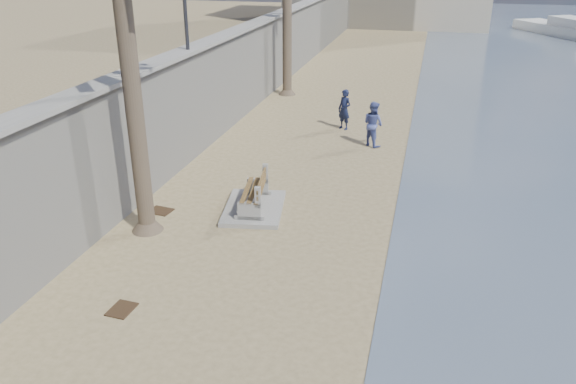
{
  "coord_description": "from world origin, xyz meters",
  "views": [
    {
      "loc": [
        2.55,
        -5.06,
        6.63
      ],
      "look_at": [
        -0.5,
        7.0,
        1.2
      ],
      "focal_mm": 35.0,
      "sensor_mm": 36.0,
      "label": 1
    }
  ],
  "objects_px": {
    "person_b": "(373,121)",
    "yacht_far": "(563,31)",
    "bench_far": "(254,196)",
    "person_a": "(345,107)"
  },
  "relations": [
    {
      "from": "bench_far",
      "to": "yacht_far",
      "type": "height_order",
      "value": "yacht_far"
    },
    {
      "from": "yacht_far",
      "to": "bench_far",
      "type": "bearing_deg",
      "value": 130.03
    },
    {
      "from": "person_a",
      "to": "person_b",
      "type": "relative_size",
      "value": 1.0
    },
    {
      "from": "bench_far",
      "to": "person_a",
      "type": "xyz_separation_m",
      "value": [
        1.21,
        8.08,
        0.49
      ]
    },
    {
      "from": "person_a",
      "to": "person_b",
      "type": "bearing_deg",
      "value": -20.21
    },
    {
      "from": "person_b",
      "to": "bench_far",
      "type": "bearing_deg",
      "value": 106.47
    },
    {
      "from": "bench_far",
      "to": "person_b",
      "type": "bearing_deg",
      "value": 68.22
    },
    {
      "from": "bench_far",
      "to": "person_b",
      "type": "height_order",
      "value": "person_b"
    },
    {
      "from": "person_b",
      "to": "yacht_far",
      "type": "bearing_deg",
      "value": -72.36
    },
    {
      "from": "bench_far",
      "to": "person_b",
      "type": "xyz_separation_m",
      "value": [
        2.52,
        6.32,
        0.49
      ]
    }
  ]
}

